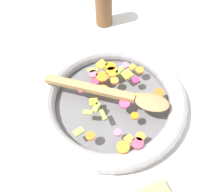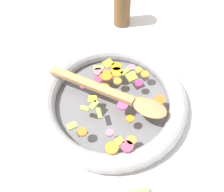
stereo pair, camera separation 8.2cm
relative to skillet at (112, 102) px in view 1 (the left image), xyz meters
The scene contains 5 objects.
ground_plane 0.02m from the skillet, ahead, with size 4.00×4.00×0.00m, color silver.
skillet is the anchor object (origin of this frame).
chopped_vegetables 0.03m from the skillet, behind, with size 0.27×0.29×0.01m.
wooden_spoon 0.05m from the skillet, 140.80° to the left, with size 0.28×0.24×0.01m.
pepper_mill 0.35m from the skillet, 109.07° to the right, with size 0.06×0.06×0.20m.
Camera 1 is at (0.19, 0.43, 0.72)m, focal length 50.00 mm.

